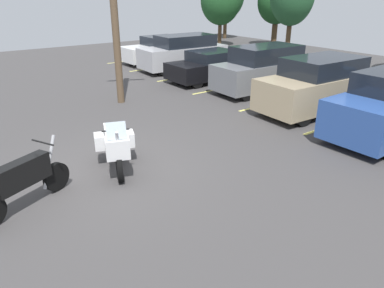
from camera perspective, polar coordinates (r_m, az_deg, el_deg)
The scene contains 11 objects.
ground at distance 9.30m, azimuth -12.57°, elevation -4.23°, with size 44.00×44.00×0.10m, color #423F3F.
motorcycle_touring at distance 9.00m, azimuth -11.79°, elevation 0.00°, with size 2.02×1.19×1.43m.
motorcycle_second at distance 8.04m, azimuth -24.71°, elevation -5.13°, with size 1.08×2.06×1.29m.
parking_stripes at distance 15.22m, azimuth 13.94°, elevation 6.58°, with size 23.41×4.72×0.01m.
car_white at distance 22.89m, azimuth -5.28°, elevation 14.38°, with size 1.90×4.31×1.56m.
car_silver at distance 20.61m, azimuth -1.31°, elevation 14.04°, with size 2.06×4.86×1.87m.
car_black at distance 18.10m, azimuth 3.02°, elevation 12.03°, with size 1.90×4.27×1.42m.
car_grey at distance 16.27m, azimuth 10.82°, elevation 11.39°, with size 1.92×4.26×1.93m.
car_tan at distance 13.94m, azimuth 18.97°, elevation 8.64°, with size 2.07×4.58×1.94m.
tree_rear at distance 30.31m, azimuth 13.09°, elevation 20.71°, with size 2.90×2.90×4.88m.
tree_center at distance 29.64m, azimuth 4.49°, elevation 21.45°, with size 3.03×3.03×5.22m.
Camera 1 is at (7.71, -3.11, 4.10)m, focal length 34.24 mm.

